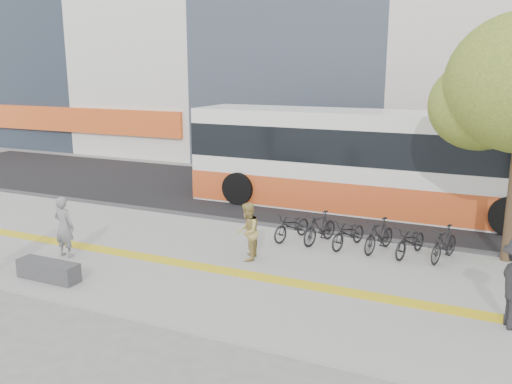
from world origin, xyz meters
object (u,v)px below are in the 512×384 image
at_px(bench, 49,270).
at_px(seated_woman, 64,227).
at_px(bus, 371,164).
at_px(pedestrian_tan, 248,232).

bearing_deg(bench, seated_woman, 119.74).
xyz_separation_m(bench, bus, (5.34, 9.70, 1.37)).
bearing_deg(seated_woman, bus, -126.64).
distance_m(bench, bus, 11.15).
height_order(bus, pedestrian_tan, bus).
xyz_separation_m(seated_woman, pedestrian_tan, (4.48, 1.76, -0.05)).
bearing_deg(bus, bench, -118.81).
height_order(seated_woman, pedestrian_tan, seated_woman).
relative_size(seated_woman, pedestrian_tan, 1.07).
distance_m(seated_woman, pedestrian_tan, 4.82).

